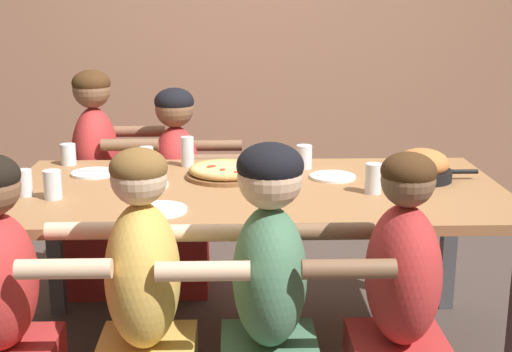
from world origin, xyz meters
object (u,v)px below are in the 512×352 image
Objects in this scene: drinking_glass_e at (373,179)px; diner_near_midleft at (144,329)px; diner_far_midleft at (178,199)px; diner_near_midright at (399,329)px; diner_far_left at (98,193)px; drinking_glass_g at (304,157)px; drinking_glass_f at (25,185)px; diner_near_center at (268,321)px; pizza_board_main at (226,172)px; drinking_glass_b at (187,152)px; drinking_glass_d at (147,159)px; diner_near_left at (2,331)px; empty_plate_a at (93,173)px; empty_plate_b at (333,177)px; skillet_bowl at (422,167)px; empty_plate_c at (159,210)px; empty_plate_d at (141,185)px; drinking_glass_c at (68,156)px; drinking_glass_a at (53,186)px.

diner_near_midleft is (-0.86, -0.64, -0.33)m from drinking_glass_e.
diner_far_midleft reaches higher than drinking_glass_e.
diner_far_left is at bearing 40.44° from diner_near_midright.
diner_near_midright is (0.22, -1.06, -0.34)m from drinking_glass_g.
diner_near_center is at bearing -33.99° from drinking_glass_f.
pizza_board_main is 2.85× the size of drinking_glass_e.
drinking_glass_g is (0.54, -0.06, -0.02)m from drinking_glass_b.
diner_far_midleft reaches higher than drinking_glass_d.
drinking_glass_g is at bearing 119.62° from drinking_glass_e.
diner_near_left is at bearing 90.00° from diner_near_center.
drinking_glass_f is 0.89m from diner_far_left.
drinking_glass_f is (-1.40, 0.00, -0.01)m from drinking_glass_e.
drinking_glass_e is (1.20, -0.34, 0.06)m from empty_plate_a.
diner_near_midright is at bearing -82.98° from empty_plate_b.
drinking_glass_b is at bearing 34.14° from diner_near_midright.
pizza_board_main is 1.79× the size of empty_plate_a.
skillet_bowl is at bearing -40.08° from diner_near_center.
drinking_glass_e is (-0.25, -0.20, 0.00)m from skillet_bowl.
drinking_glass_g is at bearing -6.32° from drinking_glass_b.
empty_plate_b is 0.19× the size of diner_near_left.
drinking_glass_b is at bearing 84.95° from empty_plate_c.
empty_plate_a is at bearing 174.66° from skillet_bowl.
drinking_glass_e is at bearing -8.00° from empty_plate_d.
empty_plate_d is at bearing 107.52° from empty_plate_c.
drinking_glass_f is at bearing 7.24° from diner_near_left.
diner_near_center reaches higher than drinking_glass_d.
diner_far_left reaches higher than diner_far_midleft.
drinking_glass_c is at bearing 161.16° from pizza_board_main.
diner_near_midright reaches higher than empty_plate_c.
drinking_glass_c is (-0.39, 0.39, 0.04)m from empty_plate_d.
drinking_glass_e is (0.96, -0.13, 0.06)m from empty_plate_d.
diner_far_left is 1.07× the size of diner_near_midleft.
skillet_bowl is 0.34× the size of diner_far_midleft.
drinking_glass_d is 0.10× the size of diner_near_left.
empty_plate_a is 1.41× the size of drinking_glass_b.
diner_near_center reaches higher than empty_plate_c.
empty_plate_d is at bearing -40.49° from empty_plate_a.
drinking_glass_f is (-1.66, -0.20, -0.01)m from skillet_bowl.
diner_near_left is at bearing -1.67° from diner_far_left.
diner_near_left is (-0.04, -1.48, -0.04)m from diner_far_left.
drinking_glass_f is at bearing -32.84° from diner_far_midleft.
diner_near_center reaches higher than diner_near_left.
skillet_bowl is 1.44m from diner_near_midleft.
empty_plate_b is at bearing -39.59° from diner_near_midleft.
diner_far_left is at bearing 15.81° from diner_near_midleft.
drinking_glass_g reaches higher than empty_plate_b.
pizza_board_main is 0.75m from drinking_glass_a.
diner_far_midleft is (0.46, 1.48, 0.01)m from diner_near_left.
drinking_glass_a is at bearing 54.14° from diner_near_center.
drinking_glass_g is 1.55m from diner_near_left.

